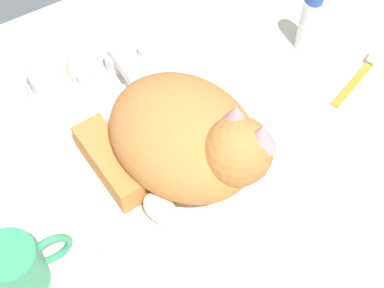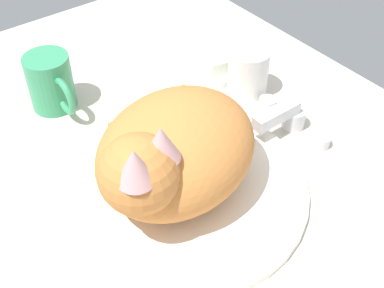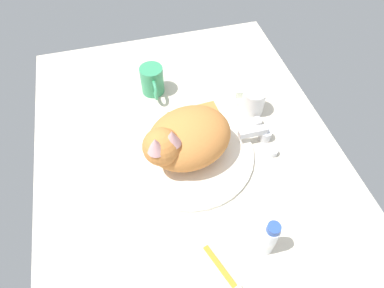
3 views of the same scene
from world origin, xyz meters
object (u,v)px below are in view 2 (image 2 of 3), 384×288
faucet (288,118)px  soap_bar (217,60)px  coffee_mug (51,83)px  cat (170,152)px  rinse_cup (248,72)px

faucet → soap_bar: faucet is taller
coffee_mug → soap_bar: size_ratio=1.81×
cat → coffee_mug: (-26.95, -3.65, -3.31)cm
faucet → soap_bar: 18.34cm
rinse_cup → soap_bar: rinse_cup is taller
faucet → coffee_mug: 37.11cm
coffee_mug → rinse_cup: size_ratio=1.44×
cat → faucet: bearing=90.2°
faucet → cat: 22.55cm
faucet → coffee_mug: bearing=-136.5°
soap_bar → faucet: bearing=-3.6°
faucet → coffee_mug: coffee_mug is taller
faucet → soap_bar: (-18.30, 1.14, 0.34)cm
cat → coffee_mug: cat is taller
cat → soap_bar: bearing=128.7°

